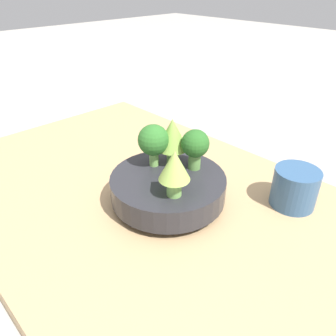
# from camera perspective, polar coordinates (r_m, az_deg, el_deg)

# --- Properties ---
(ground_plane) EXTENTS (6.00, 6.00, 0.00)m
(ground_plane) POSITION_cam_1_polar(r_m,az_deg,el_deg) (0.69, 0.88, -10.63)
(ground_plane) COLOR #ADA89E
(table) EXTENTS (1.17, 0.64, 0.05)m
(table) POSITION_cam_1_polar(r_m,az_deg,el_deg) (0.67, 0.90, -9.11)
(table) COLOR tan
(table) RESTS_ON ground_plane
(bowl) EXTENTS (0.23, 0.23, 0.06)m
(bowl) POSITION_cam_1_polar(r_m,az_deg,el_deg) (0.66, -0.00, -3.39)
(bowl) COLOR #28282D
(bowl) RESTS_ON table
(romanesco_piece_far) EXTENTS (0.06, 0.06, 0.09)m
(romanesco_piece_far) POSITION_cam_1_polar(r_m,az_deg,el_deg) (0.57, 1.13, 0.01)
(romanesco_piece_far) COLOR #7AB256
(romanesco_piece_far) RESTS_ON bowl
(broccoli_floret_front) EXTENTS (0.06, 0.06, 0.08)m
(broccoli_floret_front) POSITION_cam_1_polar(r_m,az_deg,el_deg) (0.65, 4.76, 3.94)
(broccoli_floret_front) COLOR #609347
(broccoli_floret_front) RESTS_ON bowl
(broccoli_floret_right) EXTENTS (0.06, 0.06, 0.09)m
(broccoli_floret_right) POSITION_cam_1_polar(r_m,az_deg,el_deg) (0.66, -2.54, 4.75)
(broccoli_floret_right) COLOR #7AB256
(broccoli_floret_right) RESTS_ON bowl
(romanesco_piece_near) EXTENTS (0.07, 0.07, 0.10)m
(romanesco_piece_near) POSITION_cam_1_polar(r_m,az_deg,el_deg) (0.67, 0.78, 5.72)
(romanesco_piece_near) COLOR #7AB256
(romanesco_piece_near) RESTS_ON bowl
(cup) EXTENTS (0.09, 0.09, 0.08)m
(cup) POSITION_cam_1_polar(r_m,az_deg,el_deg) (0.70, 21.21, -3.21)
(cup) COLOR #33567F
(cup) RESTS_ON table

